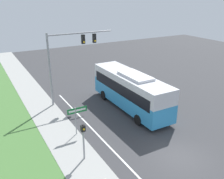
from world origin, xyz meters
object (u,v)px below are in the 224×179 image
Objects in this scene: street_sign at (77,115)px; bus at (130,89)px; pedestrian_signal at (83,136)px; signal_gantry at (68,53)px.

bus is at bearing 18.48° from street_sign.
bus reaches higher than street_sign.
pedestrian_signal is at bearing -104.34° from street_sign.
pedestrian_signal is at bearing -143.42° from bus.
pedestrian_signal is 1.10× the size of street_sign.
bus is at bearing 36.58° from pedestrian_signal.
signal_gantry is at bearing 73.44° from street_sign.
pedestrian_signal is (-2.72, -9.58, -3.32)m from signal_gantry.
signal_gantry is at bearing 74.18° from pedestrian_signal.
bus is 3.84× the size of pedestrian_signal.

